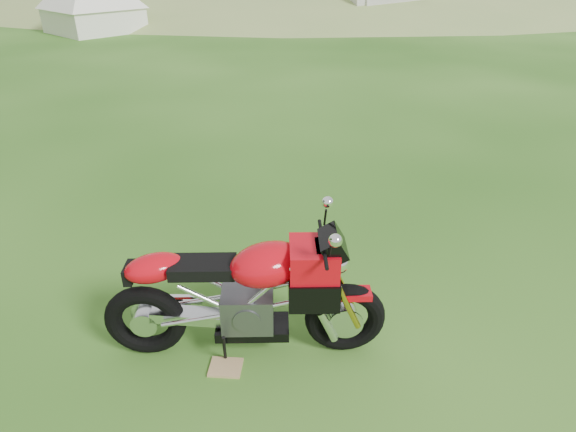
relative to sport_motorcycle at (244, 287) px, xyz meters
name	(u,v)px	position (x,y,z in m)	size (l,w,h in m)	color
ground	(300,275)	(0.89, 0.83, -0.68)	(120.00, 120.00, 0.00)	#1F4F11
sport_motorcycle	(244,287)	(0.00, 0.00, 0.00)	(2.27, 0.57, 1.36)	red
plywood_board	(226,367)	(-0.24, -0.15, -0.67)	(0.27, 0.22, 0.02)	tan
caravan	(394,0)	(13.28, 17.83, 0.41)	(4.65, 2.08, 2.18)	silver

